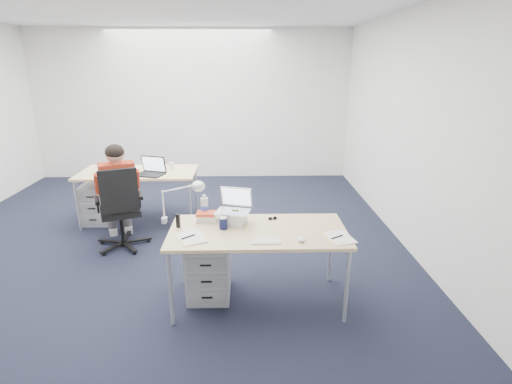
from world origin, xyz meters
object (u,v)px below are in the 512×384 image
seated_person (118,194)px  book_stack (206,217)px  drawer_pedestal_far (98,203)px  silver_laptop (233,208)px  office_chair (122,225)px  desk_far (138,175)px  water_bottle (204,207)px  computer_mouse (301,239)px  drawer_pedestal_near (209,268)px  wireless_keyboard (266,242)px  can_koozie (223,223)px  cordless_phone (178,221)px  sunglasses (273,219)px  desk_lamp (177,201)px  dark_laptop (149,166)px  headphones (229,219)px  far_cup (172,166)px  bear_figurine (235,216)px  desk_near (258,235)px

seated_person → book_stack: bearing=-66.2°
drawer_pedestal_far → silver_laptop: silver_laptop is taller
office_chair → desk_far: bearing=67.6°
water_bottle → computer_mouse: bearing=-32.7°
desk_far → office_chair: (-0.01, -0.89, -0.39)m
drawer_pedestal_near → wireless_keyboard: (0.53, -0.39, 0.46)m
drawer_pedestal_near → book_stack: book_stack is taller
drawer_pedestal_far → seated_person: bearing=-53.0°
can_koozie → cordless_phone: size_ratio=0.90×
desk_far → office_chair: office_chair is taller
wireless_keyboard → sunglasses: sunglasses is taller
seated_person → book_stack: seated_person is taller
drawer_pedestal_near → wireless_keyboard: bearing=-36.4°
computer_mouse → desk_lamp: bearing=167.0°
silver_laptop → dark_laptop: 2.09m
cordless_phone → sunglasses: 0.89m
headphones → can_koozie: bearing=-123.9°
sunglasses → dark_laptop: bearing=118.4°
office_chair → drawer_pedestal_near: (1.15, -1.07, -0.02)m
desk_lamp → desk_far: bearing=125.6°
wireless_keyboard → far_cup: 2.77m
seated_person → can_koozie: bearing=-67.0°
drawer_pedestal_near → bear_figurine: bearing=7.5°
water_bottle → desk_far: bearing=121.8°
drawer_pedestal_near → headphones: bearing=29.2°
desk_lamp → drawer_pedestal_far: bearing=139.0°
drawer_pedestal_near → water_bottle: bearing=102.2°
drawer_pedestal_far → cordless_phone: 2.55m
can_koozie → desk_lamp: (-0.44, 0.16, 0.15)m
wireless_keyboard → computer_mouse: 0.30m
desk_near → water_bottle: 0.62m
water_bottle → silver_laptop: bearing=-28.3°
drawer_pedestal_near → can_koozie: size_ratio=4.70×
office_chair → far_cup: bearing=44.2°
seated_person → drawer_pedestal_near: 1.77m
can_koozie → book_stack: 0.27m
wireless_keyboard → book_stack: bearing=137.2°
desk_near → office_chair: size_ratio=1.54×
cordless_phone → dark_laptop: dark_laptop is taller
can_koozie → far_cup: can_koozie is taller
water_bottle → bear_figurine: 0.34m
office_chair → seated_person: (-0.06, 0.17, 0.34)m
computer_mouse → sunglasses: bearing=121.8°
water_bottle → far_cup: 2.03m
bear_figurine → sunglasses: 0.37m
drawer_pedestal_far → cordless_phone: cordless_phone is taller
drawer_pedestal_far → far_cup: far_cup is taller
seated_person → desk_lamp: bearing=-74.3°
headphones → desk_lamp: bearing=163.0°
desk_near → seated_person: 2.17m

